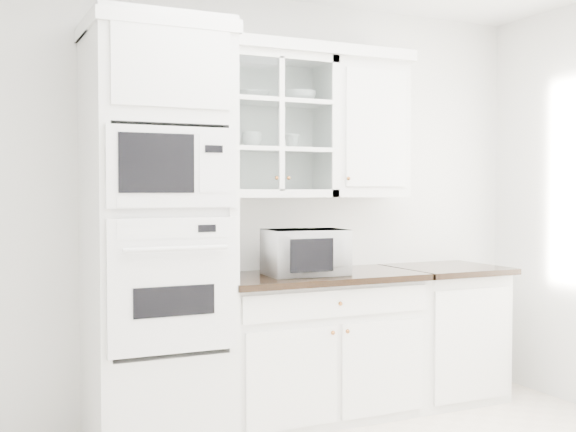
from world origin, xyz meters
TOP-DOWN VIEW (x-y plane):
  - room_shell at (0.00, 0.43)m, footprint 4.00×3.50m
  - oven_column at (-0.75, 1.42)m, footprint 0.76×0.68m
  - base_cabinet_run at (0.28, 1.45)m, footprint 1.32×0.67m
  - extra_base_cabinet at (1.28, 1.45)m, footprint 0.72×0.67m
  - upper_cabinet_glass at (0.03, 1.58)m, footprint 0.80×0.33m
  - upper_cabinet_solid at (0.71, 1.58)m, footprint 0.55×0.33m
  - crown_molding at (-0.07, 1.56)m, footprint 2.14×0.38m
  - countertop_microwave at (0.18, 1.40)m, footprint 0.52×0.45m
  - bowl_a at (-0.11, 1.57)m, footprint 0.22×0.22m
  - bowl_b at (0.22, 1.58)m, footprint 0.26×0.26m
  - cup_a at (-0.10, 1.58)m, footprint 0.13×0.13m
  - cup_b at (0.17, 1.57)m, footprint 0.12×0.12m

SIDE VIEW (x-z plane):
  - base_cabinet_run at x=0.28m, z-range 0.00..0.92m
  - extra_base_cabinet at x=1.28m, z-range 0.00..0.92m
  - countertop_microwave at x=0.18m, z-range 0.92..1.20m
  - oven_column at x=-0.75m, z-range 0.00..2.40m
  - cup_b at x=0.17m, z-range 1.71..1.80m
  - cup_a at x=-0.10m, z-range 1.71..1.81m
  - room_shell at x=0.00m, z-range 0.43..3.13m
  - upper_cabinet_glass at x=0.03m, z-range 1.40..2.30m
  - upper_cabinet_solid at x=0.71m, z-range 1.40..2.30m
  - bowl_a at x=-0.11m, z-range 2.01..2.06m
  - bowl_b at x=0.22m, z-range 2.01..2.08m
  - crown_molding at x=-0.07m, z-range 2.30..2.37m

